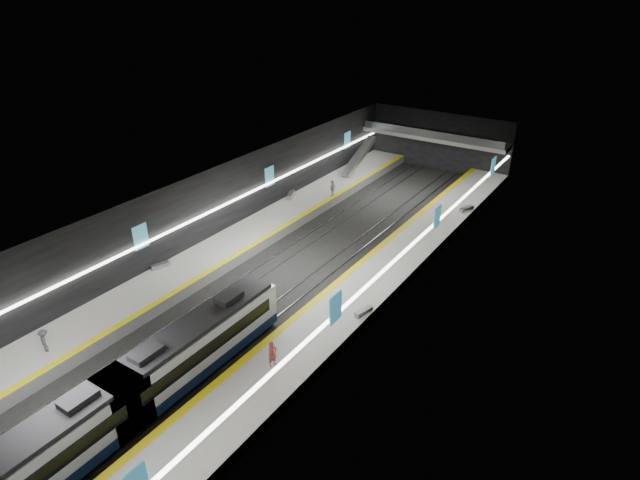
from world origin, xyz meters
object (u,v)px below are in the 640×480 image
Objects in this scene: escalator at (359,156)px; passenger_left_a at (333,188)px; bench_right_far at (466,209)px; bench_right_near at (364,312)px; bench_left_near at (160,266)px; train at (120,400)px; passenger_left_b at (45,341)px; bench_left_far at (291,195)px; passenger_right_a at (272,354)px.

escalator is 9.96m from passenger_left_a.
bench_right_near is at bearing -69.12° from bench_right_far.
escalator is at bearing -174.20° from passenger_left_a.
escalator is 4.64× the size of bench_left_near.
bench_right_near is at bearing 68.04° from train.
passenger_left_a is 35.67m from passenger_left_b.
bench_left_far is at bearing -98.95° from escalator.
passenger_left_a is (1.98, -9.72, -0.91)m from escalator.
escalator is at bearing 39.40° from passenger_right_a.
passenger_left_b reaches higher than bench_left_near.
bench_right_near is 0.89× the size of bench_right_far.
bench_right_near is 0.95× the size of passenger_left_b.
train is 15.81× the size of bench_left_near.
escalator reaches higher than passenger_left_b.
passenger_left_b is (-9.53, 1.05, -0.31)m from train.
bench_right_near is at bearing -113.88° from passenger_left_b.
escalator reaches higher than train.
passenger_left_a reaches higher than bench_left_far.
bench_left_near is at bearing -155.02° from bench_right_near.
bench_left_near is 20.10m from bench_left_far.
passenger_left_a is (-12.83, 28.08, 0.03)m from passenger_right_a.
bench_left_far is 1.17× the size of passenger_left_b.
bench_left_near is at bearing -103.75° from bench_right_far.
bench_left_far is 1.05× the size of passenger_left_a.
escalator reaches higher than bench_right_far.
train is at bearing 6.62° from passenger_left_a.
train is 47.48m from escalator.
bench_right_far is 15.54m from passenger_left_a.
passenger_left_a is at bearing 141.61° from bench_right_near.
bench_left_near is 23.42m from passenger_left_a.
passenger_left_b is at bearing -8.13° from passenger_left_a.
passenger_left_b reaches higher than bench_right_far.
train is 14.29× the size of passenger_right_a.
train is at bearing -78.94° from bench_right_far.
passenger_left_a is (-8.02, 36.69, -0.21)m from train.
escalator reaches higher than passenger_right_a.
bench_left_near is 0.90× the size of passenger_right_a.
passenger_left_b is at bearing -91.70° from bench_right_far.
bench_right_far is (18.83, 7.50, -0.02)m from bench_left_far.
train is 37.56m from passenger_left_a.
passenger_right_a is (4.81, 8.60, -0.24)m from train.
bench_left_far is (-0.06, 20.10, 0.04)m from bench_left_near.
bench_right_far is 43.36m from passenger_left_b.
escalator is 32.91m from bench_left_near.
bench_left_near is at bearing -113.75° from bench_left_far.
bench_left_far is 32.75m from passenger_left_b.
passenger_right_a reaches higher than passenger_left_b.
train reaches higher than bench_left_near.
train is 18.75m from bench_right_near.
passenger_right_a is (-2.19, -8.76, 0.75)m from bench_right_near.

